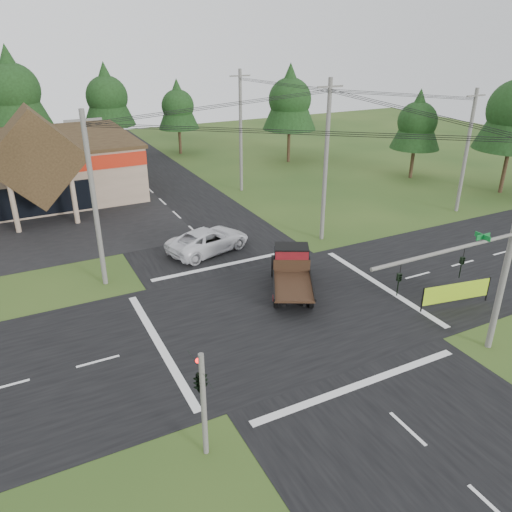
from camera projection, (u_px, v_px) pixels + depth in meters
ground at (282, 312)px, 27.72m from camera, size 120.00×120.00×0.00m
road_ns at (282, 312)px, 27.72m from camera, size 12.00×120.00×0.02m
road_ew at (282, 312)px, 27.72m from camera, size 120.00×12.00×0.02m
traffic_signal_mast at (480, 273)px, 22.21m from camera, size 8.12×0.24×7.00m
traffic_signal_corner at (200, 372)px, 17.22m from camera, size 0.53×2.48×4.40m
utility_pole_nr at (512, 242)px, 22.41m from camera, size 2.00×0.30×11.00m
utility_pole_nw at (94, 200)px, 28.68m from camera, size 2.00×0.30×10.50m
utility_pole_ne at (326, 161)px, 35.09m from camera, size 2.00×0.30×11.50m
utility_pole_far at (467, 151)px, 41.14m from camera, size 2.00×0.30×10.20m
utility_pole_n at (241, 131)px, 46.51m from camera, size 2.00×0.30×11.20m
tree_row_c at (12, 88)px, 53.26m from camera, size 7.28×7.28×13.13m
tree_row_d at (107, 95)px, 58.76m from camera, size 6.16×6.16×11.11m
tree_row_e at (178, 104)px, 61.00m from camera, size 5.04×5.04×9.09m
tree_side_ne at (290, 97)px, 56.46m from camera, size 6.16×6.16×11.11m
tree_side_e_near at (418, 120)px, 50.58m from camera, size 5.04×5.04×9.09m
antique_flatbed_truck at (292, 273)px, 29.35m from camera, size 4.87×6.41×2.53m
roadside_banner at (456, 294)px, 28.02m from camera, size 4.41×0.88×1.52m
white_pickup at (208, 240)px, 35.05m from camera, size 6.61×4.37×1.69m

